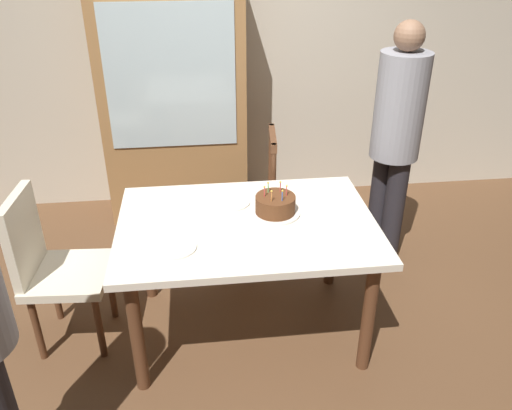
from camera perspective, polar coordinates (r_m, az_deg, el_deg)
ground at (r=3.29m, az=-0.89°, el=-13.19°), size 6.40×6.40×0.00m
back_wall at (r=4.39m, az=-3.66°, el=16.84°), size 6.40×0.10×2.60m
dining_table at (r=2.89m, az=-0.99°, el=-3.46°), size 1.41×0.98×0.75m
birthday_cake at (r=2.89m, az=2.13°, el=-0.06°), size 0.28×0.28×0.18m
plate_near_celebrant at (r=2.65m, az=-8.89°, el=-4.61°), size 0.22×0.22×0.01m
plate_far_side at (r=3.03m, az=-2.76°, el=0.30°), size 0.22×0.22×0.01m
fork_near_celebrant at (r=2.67m, az=-12.32°, el=-4.68°), size 0.18×0.03×0.01m
fork_far_side at (r=3.02m, az=-5.78°, el=0.06°), size 0.18×0.03×0.01m
chair_spindle_back at (r=3.70m, az=-0.90°, el=0.66°), size 0.48×0.48×0.95m
chair_upholstered at (r=3.11m, az=-21.62°, el=-5.92°), size 0.47×0.47×0.95m
person_guest at (r=3.55m, az=15.07°, el=7.37°), size 0.32×0.32×1.69m
china_cabinet at (r=4.19m, az=-8.98°, el=11.07°), size 1.10×0.45×1.90m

